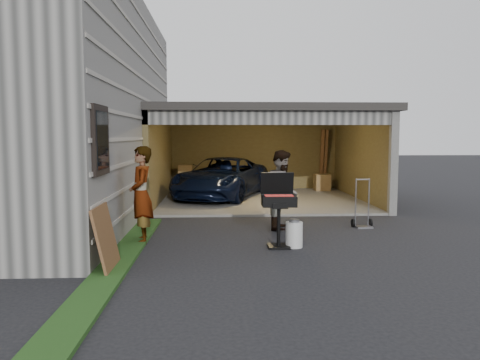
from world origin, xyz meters
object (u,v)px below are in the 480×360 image
object	(u,v)px
minivan	(222,179)
man	(282,190)
hand_truck	(363,218)
propane_tank	(294,235)
woman	(141,195)
bbq_grill	(279,204)
plywood_panel	(106,239)

from	to	relation	value
minivan	man	xyz separation A→B (m)	(1.29, -4.93, 0.23)
minivan	hand_truck	bearing A→B (deg)	-37.68
propane_tank	hand_truck	distance (m)	2.58
woman	man	size ratio (longest dim) A/B	1.07
minivan	bbq_grill	world-z (taller)	bbq_grill
man	bbq_grill	distance (m)	1.76
woman	man	xyz separation A→B (m)	(2.91, 1.25, -0.06)
woman	propane_tank	xyz separation A→B (m)	(2.89, -0.50, -0.70)
bbq_grill	plywood_panel	xyz separation A→B (m)	(-2.83, -1.40, -0.32)
man	propane_tank	xyz separation A→B (m)	(-0.02, -1.74, -0.64)
propane_tank	bbq_grill	bearing A→B (deg)	177.82
man	hand_truck	bearing A→B (deg)	-76.79
woman	hand_truck	world-z (taller)	woman
plywood_panel	hand_truck	world-z (taller)	hand_truck
propane_tank	hand_truck	xyz separation A→B (m)	(1.86, 1.79, -0.02)
bbq_grill	man	bearing A→B (deg)	79.75
woman	plywood_panel	xyz separation A→B (m)	(-0.24, -1.88, -0.43)
minivan	woman	xyz separation A→B (m)	(-1.61, -6.18, 0.29)
bbq_grill	propane_tank	world-z (taller)	bbq_grill
minivan	propane_tank	bearing A→B (deg)	-59.56
man	hand_truck	distance (m)	1.95
bbq_grill	hand_truck	xyz separation A→B (m)	(2.15, 1.78, -0.61)
minivan	hand_truck	world-z (taller)	minivan
bbq_grill	hand_truck	distance (m)	2.86
minivan	man	size ratio (longest dim) A/B	2.66
minivan	bbq_grill	size ratio (longest dim) A/B	3.37
man	plywood_panel	world-z (taller)	man
man	hand_truck	size ratio (longest dim) A/B	1.58
propane_tank	plywood_panel	size ratio (longest dim) A/B	0.46
woman	propane_tank	distance (m)	3.01
woman	plywood_panel	bearing A→B (deg)	-18.41
man	propane_tank	distance (m)	1.86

